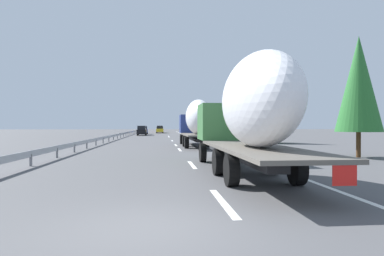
% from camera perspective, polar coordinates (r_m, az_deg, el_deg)
% --- Properties ---
extents(ground_plane, '(260.00, 260.00, 0.00)m').
position_cam_1_polar(ground_plane, '(46.30, -5.85, -2.00)').
color(ground_plane, '#4C4C4F').
extents(lane_stripe_0, '(3.20, 0.20, 0.01)m').
position_cam_1_polar(lane_stripe_0, '(8.64, 5.36, -12.65)').
color(lane_stripe_0, white).
rests_on(lane_stripe_0, ground_plane).
extents(lane_stripe_1, '(3.20, 0.20, 0.01)m').
position_cam_1_polar(lane_stripe_1, '(16.51, 0.00, -6.37)').
color(lane_stripe_1, white).
rests_on(lane_stripe_1, ground_plane).
extents(lane_stripe_2, '(3.20, 0.20, 0.01)m').
position_cam_1_polar(lane_stripe_2, '(26.73, -2.16, -3.77)').
color(lane_stripe_2, white).
rests_on(lane_stripe_2, ground_plane).
extents(lane_stripe_3, '(3.20, 0.20, 0.01)m').
position_cam_1_polar(lane_stripe_3, '(32.99, -2.82, -2.97)').
color(lane_stripe_3, white).
rests_on(lane_stripe_3, ground_plane).
extents(lane_stripe_4, '(3.20, 0.20, 0.01)m').
position_cam_1_polar(lane_stripe_4, '(42.60, -3.45, -2.21)').
color(lane_stripe_4, white).
rests_on(lane_stripe_4, ground_plane).
extents(lane_stripe_5, '(3.20, 0.20, 0.01)m').
position_cam_1_polar(lane_stripe_5, '(61.52, -4.11, -1.40)').
color(lane_stripe_5, white).
rests_on(lane_stripe_5, ground_plane).
extents(lane_stripe_6, '(3.20, 0.20, 0.01)m').
position_cam_1_polar(lane_stripe_6, '(56.57, -3.98, -1.56)').
color(lane_stripe_6, white).
rests_on(lane_stripe_6, ground_plane).
extents(edge_line_right, '(110.00, 0.20, 0.01)m').
position_cam_1_polar(edge_line_right, '(51.57, 0.30, -1.75)').
color(edge_line_right, white).
rests_on(edge_line_right, ground_plane).
extents(truck_lead, '(12.16, 2.55, 4.25)m').
position_cam_1_polar(truck_lead, '(30.59, 0.78, 1.24)').
color(truck_lead, navy).
rests_on(truck_lead, ground_plane).
extents(truck_trailing, '(13.14, 2.55, 4.47)m').
position_cam_1_polar(truck_trailing, '(13.02, 9.56, 2.79)').
color(truck_trailing, '#387038').
rests_on(truck_trailing, ground_plane).
extents(car_yellow_coupe, '(4.78, 1.85, 1.78)m').
position_cam_1_polar(car_yellow_coupe, '(85.39, -5.59, -0.28)').
color(car_yellow_coupe, gold).
rests_on(car_yellow_coupe, ground_plane).
extents(car_blue_sedan, '(4.75, 1.84, 1.84)m').
position_cam_1_polar(car_blue_sedan, '(75.69, -8.38, -0.36)').
color(car_blue_sedan, '#28479E').
rests_on(car_blue_sedan, ground_plane).
extents(car_red_compact, '(4.56, 1.72, 1.93)m').
position_cam_1_polar(car_red_compact, '(94.15, -5.56, -0.18)').
color(car_red_compact, red).
rests_on(car_red_compact, ground_plane).
extents(car_black_suv, '(4.78, 1.80, 1.92)m').
position_cam_1_polar(car_black_suv, '(65.84, -8.67, -0.45)').
color(car_black_suv, black).
rests_on(car_black_suv, ground_plane).
extents(road_sign, '(0.10, 0.90, 3.16)m').
position_cam_1_polar(road_sign, '(45.48, 2.61, 0.71)').
color(road_sign, gray).
rests_on(road_sign, ground_plane).
extents(tree_0, '(3.92, 3.92, 7.54)m').
position_cam_1_polar(tree_0, '(94.75, 0.85, 2.10)').
color(tree_0, '#472D19').
rests_on(tree_0, ground_plane).
extents(tree_1, '(2.76, 2.76, 7.49)m').
position_cam_1_polar(tree_1, '(22.84, 26.87, 6.82)').
color(tree_1, '#472D19').
rests_on(tree_1, ground_plane).
extents(tree_2, '(3.90, 3.90, 5.79)m').
position_cam_1_polar(tree_2, '(37.80, 14.26, 2.73)').
color(tree_2, '#472D19').
rests_on(tree_2, ground_plane).
extents(guardrail_median, '(94.00, 0.10, 0.76)m').
position_cam_1_polar(guardrail_median, '(49.67, -12.77, -1.18)').
color(guardrail_median, '#9EA0A5').
rests_on(guardrail_median, ground_plane).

